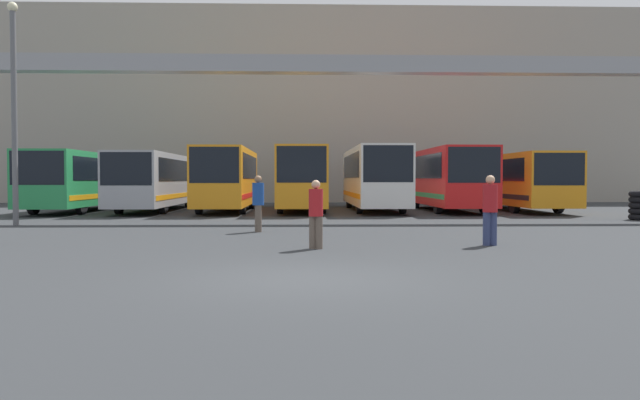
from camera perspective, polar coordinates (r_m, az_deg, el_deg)
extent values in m
plane|color=#2D3033|center=(10.64, -1.48, -7.25)|extent=(200.00, 200.00, 0.00)
cube|color=gray|center=(51.38, -1.75, 7.99)|extent=(55.31, 12.00, 14.24)
cube|color=gray|center=(26.48, -1.69, 12.27)|extent=(33.14, 0.80, 0.70)
cube|color=#268C4C|center=(34.96, -21.21, 1.80)|extent=(2.58, 10.30, 2.70)
cube|color=black|center=(30.18, -24.46, 2.70)|extent=(2.37, 0.06, 1.51)
cube|color=black|center=(34.97, -21.22, 2.61)|extent=(2.61, 8.75, 1.13)
cube|color=orange|center=(34.97, -21.19, 0.39)|extent=(2.61, 9.78, 0.24)
cylinder|color=black|center=(32.70, -24.73, -0.30)|extent=(0.28, 1.05, 1.05)
cylinder|color=black|center=(31.89, -20.99, -0.30)|extent=(0.28, 1.05, 1.05)
cylinder|color=black|center=(38.08, -21.35, 0.03)|extent=(0.28, 1.05, 1.05)
cylinder|color=black|center=(37.38, -18.08, 0.04)|extent=(0.28, 1.05, 1.05)
cube|color=#999EA5|center=(34.63, -14.70, 1.82)|extent=(2.47, 11.85, 2.64)
cube|color=black|center=(28.90, -17.32, 2.74)|extent=(2.27, 0.06, 1.48)
cube|color=black|center=(34.63, -14.70, 2.62)|extent=(2.50, 10.07, 1.11)
cube|color=orange|center=(34.64, -14.68, 0.42)|extent=(2.50, 11.26, 0.24)
cylinder|color=black|center=(31.71, -17.91, -0.41)|extent=(0.28, 0.91, 0.91)
cylinder|color=black|center=(31.18, -14.11, -0.42)|extent=(0.28, 0.91, 0.91)
cylinder|color=black|center=(38.12, -15.14, -0.01)|extent=(0.28, 0.91, 0.91)
cylinder|color=black|center=(37.69, -11.96, -0.01)|extent=(0.28, 0.91, 0.91)
cube|color=orange|center=(33.11, -8.46, 2.07)|extent=(2.40, 10.11, 2.88)
cube|color=black|center=(28.12, -9.65, 3.18)|extent=(2.21, 0.06, 1.62)
cube|color=black|center=(33.12, -8.46, 3.00)|extent=(2.43, 8.60, 1.21)
cube|color=red|center=(33.12, -8.45, 0.47)|extent=(2.43, 9.61, 0.24)
cylinder|color=black|center=(30.47, -11.01, -0.41)|extent=(0.28, 0.95, 0.95)
cylinder|color=black|center=(30.21, -7.10, -0.41)|extent=(0.28, 0.95, 0.95)
cylinder|color=black|center=(36.07, -9.57, -0.04)|extent=(0.28, 0.95, 0.95)
cylinder|color=black|center=(35.85, -6.27, -0.04)|extent=(0.28, 0.95, 0.95)
cube|color=orange|center=(34.06, -1.71, 2.12)|extent=(2.42, 12.45, 2.92)
cube|color=black|center=(27.86, -1.69, 3.28)|extent=(2.23, 0.06, 1.64)
cube|color=black|center=(34.07, -1.72, 3.03)|extent=(2.45, 10.59, 1.23)
cube|color=red|center=(34.07, -1.71, 0.55)|extent=(2.45, 11.83, 0.24)
cylinder|color=black|center=(30.61, -3.67, -0.39)|extent=(0.28, 0.93, 0.93)
cylinder|color=black|center=(30.62, 0.27, -0.38)|extent=(0.28, 0.93, 0.93)
cylinder|color=black|center=(37.58, -3.33, 0.04)|extent=(0.28, 0.93, 0.93)
cylinder|color=black|center=(37.58, -0.12, 0.05)|extent=(0.28, 0.93, 0.93)
cube|color=silver|center=(33.76, 4.90, 2.15)|extent=(2.46, 11.39, 2.97)
cube|color=black|center=(28.14, 6.26, 3.32)|extent=(2.26, 0.06, 1.66)
cube|color=black|center=(33.77, 4.91, 3.09)|extent=(2.49, 9.68, 1.25)
cube|color=orange|center=(33.77, 4.90, 0.54)|extent=(2.49, 10.82, 0.24)
cylinder|color=black|center=(30.50, 3.60, -0.31)|extent=(0.28, 1.02, 1.02)
cylinder|color=black|center=(30.77, 7.57, -0.30)|extent=(0.28, 1.02, 1.02)
cylinder|color=black|center=(36.85, 2.67, 0.08)|extent=(0.28, 1.02, 1.02)
cylinder|color=black|center=(37.08, 5.96, 0.08)|extent=(0.28, 1.02, 1.02)
cube|color=red|center=(33.90, 11.56, 2.06)|extent=(2.59, 10.30, 2.90)
cube|color=black|center=(28.94, 13.92, 3.14)|extent=(2.39, 0.06, 1.62)
cube|color=black|center=(33.91, 11.56, 2.97)|extent=(2.62, 8.75, 1.22)
cube|color=#268C4C|center=(33.91, 11.55, 0.49)|extent=(2.62, 9.78, 0.24)
cylinder|color=black|center=(30.86, 10.72, -0.41)|extent=(0.28, 0.91, 0.91)
cylinder|color=black|center=(31.43, 14.77, -0.40)|extent=(0.28, 0.91, 0.91)
cylinder|color=black|center=(36.51, 8.76, -0.04)|extent=(0.28, 0.91, 0.91)
cylinder|color=black|center=(36.99, 12.22, -0.04)|extent=(0.28, 0.91, 0.91)
cube|color=orange|center=(35.98, 17.21, 1.80)|extent=(2.53, 12.36, 2.64)
cube|color=black|center=(30.22, 21.03, 2.66)|extent=(2.33, 0.06, 1.48)
cube|color=black|center=(35.98, 17.22, 2.56)|extent=(2.56, 10.51, 1.11)
cube|color=black|center=(35.99, 17.20, 0.45)|extent=(2.56, 11.74, 0.24)
cylinder|color=black|center=(32.36, 17.34, -0.23)|extent=(0.28, 1.06, 1.06)
cylinder|color=black|center=(33.16, 20.95, -0.22)|extent=(0.28, 1.06, 1.06)
cylinder|color=black|center=(38.96, 14.00, 0.15)|extent=(0.28, 1.06, 1.06)
cylinder|color=black|center=(39.63, 17.08, 0.16)|extent=(0.28, 1.06, 1.06)
cylinder|color=navy|center=(16.46, 15.00, -2.56)|extent=(0.20, 0.20, 0.85)
cylinder|color=navy|center=(16.53, 15.54, -2.55)|extent=(0.20, 0.20, 0.85)
cylinder|color=#A5191E|center=(16.45, 15.30, 0.16)|extent=(0.37, 0.37, 0.71)
sphere|color=tan|center=(16.45, 15.31, 1.80)|extent=(0.23, 0.23, 0.23)
cylinder|color=brown|center=(20.00, -5.64, -1.71)|extent=(0.20, 0.20, 0.86)
cylinder|color=brown|center=(20.17, -5.70, -1.68)|extent=(0.20, 0.20, 0.86)
cylinder|color=navy|center=(20.05, -5.68, 0.55)|extent=(0.38, 0.38, 0.72)
sphere|color=#8C6647|center=(20.05, -5.68, 1.91)|extent=(0.23, 0.23, 0.23)
cylinder|color=brown|center=(15.18, -0.66, -2.98)|extent=(0.18, 0.18, 0.80)
cylinder|color=brown|center=(15.13, -0.10, -3.00)|extent=(0.18, 0.18, 0.80)
cylinder|color=#A5191E|center=(15.11, -0.38, -0.23)|extent=(0.35, 0.35, 0.66)
sphere|color=tan|center=(15.10, -0.38, 1.43)|extent=(0.22, 0.22, 0.22)
cylinder|color=#595B60|center=(25.52, -26.17, 6.68)|extent=(0.20, 0.20, 7.80)
sphere|color=beige|center=(26.19, -26.30, 15.55)|extent=(0.36, 0.36, 0.36)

